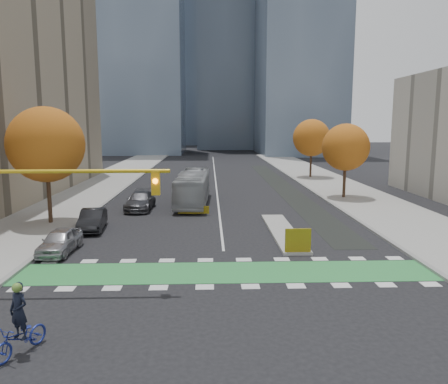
{
  "coord_description": "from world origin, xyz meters",
  "views": [
    {
      "loc": [
        -0.77,
        -18.52,
        7.02
      ],
      "look_at": [
        0.1,
        7.21,
        3.0
      ],
      "focal_mm": 35.0,
      "sensor_mm": 36.0,
      "label": 1
    }
  ],
  "objects": [
    {
      "name": "ground",
      "position": [
        0.0,
        0.0,
        0.0
      ],
      "size": [
        300.0,
        300.0,
        0.0
      ],
      "primitive_type": "plane",
      "color": "black",
      "rests_on": "ground"
    },
    {
      "name": "sidewalk_west",
      "position": [
        -13.5,
        20.0,
        0.07
      ],
      "size": [
        7.0,
        120.0,
        0.15
      ],
      "primitive_type": "cube",
      "color": "gray",
      "rests_on": "ground"
    },
    {
      "name": "sidewalk_east",
      "position": [
        13.5,
        20.0,
        0.07
      ],
      "size": [
        7.0,
        120.0,
        0.15
      ],
      "primitive_type": "cube",
      "color": "gray",
      "rests_on": "ground"
    },
    {
      "name": "curb_west",
      "position": [
        -10.0,
        20.0,
        0.07
      ],
      "size": [
        0.3,
        120.0,
        0.16
      ],
      "primitive_type": "cube",
      "color": "gray",
      "rests_on": "ground"
    },
    {
      "name": "curb_east",
      "position": [
        10.0,
        20.0,
        0.07
      ],
      "size": [
        0.3,
        120.0,
        0.16
      ],
      "primitive_type": "cube",
      "color": "gray",
      "rests_on": "ground"
    },
    {
      "name": "bike_crossing",
      "position": [
        0.0,
        1.5,
        0.01
      ],
      "size": [
        20.0,
        3.0,
        0.01
      ],
      "primitive_type": "cube",
      "color": "#2C8840",
      "rests_on": "ground"
    },
    {
      "name": "centre_line",
      "position": [
        0.0,
        40.0,
        0.01
      ],
      "size": [
        0.15,
        70.0,
        0.01
      ],
      "primitive_type": "cube",
      "color": "silver",
      "rests_on": "ground"
    },
    {
      "name": "bike_lane_paint",
      "position": [
        7.5,
        30.0,
        0.01
      ],
      "size": [
        2.5,
        50.0,
        0.01
      ],
      "primitive_type": "cube",
      "color": "black",
      "rests_on": "ground"
    },
    {
      "name": "median_island",
      "position": [
        4.0,
        9.0,
        0.08
      ],
      "size": [
        1.6,
        10.0,
        0.16
      ],
      "primitive_type": "cube",
      "color": "gray",
      "rests_on": "ground"
    },
    {
      "name": "hazard_board",
      "position": [
        4.0,
        4.2,
        0.8
      ],
      "size": [
        1.4,
        0.12,
        1.3
      ],
      "primitive_type": "cube",
      "color": "yellow",
      "rests_on": "median_island"
    },
    {
      "name": "tower_nw",
      "position": [
        -18.0,
        90.0,
        35.0
      ],
      "size": [
        22.0,
        22.0,
        70.0
      ],
      "primitive_type": "cube",
      "color": "#47566B",
      "rests_on": "ground"
    },
    {
      "name": "tower_ne",
      "position": [
        20.0,
        85.0,
        30.0
      ],
      "size": [
        18.0,
        24.0,
        60.0
      ],
      "primitive_type": "cube",
      "color": "#47566B",
      "rests_on": "ground"
    },
    {
      "name": "tower_far",
      "position": [
        -4.0,
        140.0,
        40.0
      ],
      "size": [
        26.0,
        26.0,
        80.0
      ],
      "primitive_type": "cube",
      "color": "#47566B",
      "rests_on": "ground"
    },
    {
      "name": "tree_west",
      "position": [
        -12.0,
        12.0,
        5.62
      ],
      "size": [
        5.2,
        5.2,
        8.22
      ],
      "color": "#332114",
      "rests_on": "ground"
    },
    {
      "name": "tree_east_near",
      "position": [
        12.0,
        22.0,
        4.86
      ],
      "size": [
        4.4,
        4.4,
        7.08
      ],
      "color": "#332114",
      "rests_on": "ground"
    },
    {
      "name": "tree_east_far",
      "position": [
        12.5,
        38.0,
        5.24
      ],
      "size": [
        4.8,
        4.8,
        7.65
      ],
      "color": "#332114",
      "rests_on": "ground"
    },
    {
      "name": "traffic_signal_west",
      "position": [
        -7.93,
        -0.51,
        4.03
      ],
      "size": [
        8.53,
        0.56,
        5.2
      ],
      "color": "#BF9914",
      "rests_on": "ground"
    },
    {
      "name": "cyclist",
      "position": [
        -6.59,
        -5.79,
        0.76
      ],
      "size": [
        1.47,
        2.09,
        2.29
      ],
      "rotation": [
        0.0,
        0.0,
        -0.44
      ],
      "color": "navy",
      "rests_on": "ground"
    },
    {
      "name": "bus",
      "position": [
        -2.23,
        19.68,
        1.46
      ],
      "size": [
        2.91,
        10.57,
        2.92
      ],
      "primitive_type": "imported",
      "rotation": [
        0.0,
        0.0,
        -0.04
      ],
      "color": "#9A9EA1",
      "rests_on": "ground"
    },
    {
      "name": "parked_car_a",
      "position": [
        -9.0,
        5.0,
        0.67
      ],
      "size": [
        1.73,
        3.99,
        1.34
      ],
      "primitive_type": "imported",
      "rotation": [
        0.0,
        0.0,
        -0.04
      ],
      "color": "#A4A4A9",
      "rests_on": "ground"
    },
    {
      "name": "parked_car_b",
      "position": [
        -8.6,
        10.24,
        0.69
      ],
      "size": [
        1.92,
        4.35,
        1.39
      ],
      "primitive_type": "imported",
      "rotation": [
        0.0,
        0.0,
        0.11
      ],
      "color": "black",
      "rests_on": "ground"
    },
    {
      "name": "parked_car_c",
      "position": [
        -6.5,
        17.21,
        0.73
      ],
      "size": [
        2.17,
        5.06,
        1.45
      ],
      "primitive_type": "imported",
      "rotation": [
        0.0,
        0.0,
        -0.03
      ],
      "color": "#48484D",
      "rests_on": "ground"
    }
  ]
}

